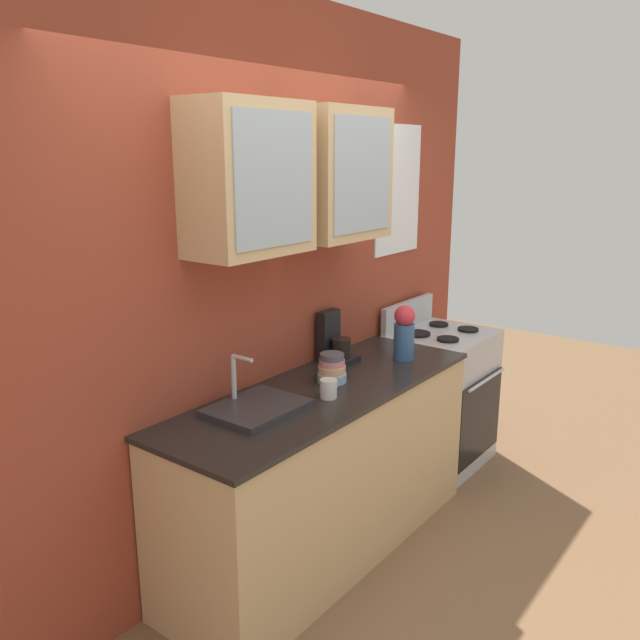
{
  "coord_description": "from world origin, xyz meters",
  "views": [
    {
      "loc": [
        -2.53,
        -1.9,
        2.11
      ],
      "look_at": [
        -0.04,
        0.0,
        1.29
      ],
      "focal_mm": 36.95,
      "sensor_mm": 36.0,
      "label": 1
    }
  ],
  "objects_px": {
    "sink_faucet": "(256,407)",
    "vase": "(404,332)",
    "bowl_stack": "(332,369)",
    "stove_range": "(440,397)",
    "cup_near_sink": "(329,389)",
    "coffee_maker": "(334,342)"
  },
  "relations": [
    {
      "from": "stove_range",
      "to": "sink_faucet",
      "type": "distance_m",
      "value": 1.81
    },
    {
      "from": "vase",
      "to": "coffee_maker",
      "type": "height_order",
      "value": "vase"
    },
    {
      "from": "cup_near_sink",
      "to": "coffee_maker",
      "type": "height_order",
      "value": "coffee_maker"
    },
    {
      "from": "stove_range",
      "to": "coffee_maker",
      "type": "bearing_deg",
      "value": 165.9
    },
    {
      "from": "sink_faucet",
      "to": "coffee_maker",
      "type": "distance_m",
      "value": 0.85
    },
    {
      "from": "sink_faucet",
      "to": "bowl_stack",
      "type": "height_order",
      "value": "sink_faucet"
    },
    {
      "from": "stove_range",
      "to": "sink_faucet",
      "type": "height_order",
      "value": "sink_faucet"
    },
    {
      "from": "vase",
      "to": "bowl_stack",
      "type": "bearing_deg",
      "value": 169.79
    },
    {
      "from": "sink_faucet",
      "to": "vase",
      "type": "relative_size",
      "value": 1.38
    },
    {
      "from": "sink_faucet",
      "to": "cup_near_sink",
      "type": "relative_size",
      "value": 3.65
    },
    {
      "from": "cup_near_sink",
      "to": "bowl_stack",
      "type": "bearing_deg",
      "value": 32.41
    },
    {
      "from": "sink_faucet",
      "to": "bowl_stack",
      "type": "relative_size",
      "value": 2.85
    },
    {
      "from": "bowl_stack",
      "to": "vase",
      "type": "relative_size",
      "value": 0.48
    },
    {
      "from": "bowl_stack",
      "to": "cup_near_sink",
      "type": "height_order",
      "value": "bowl_stack"
    },
    {
      "from": "cup_near_sink",
      "to": "coffee_maker",
      "type": "distance_m",
      "value": 0.6
    },
    {
      "from": "sink_faucet",
      "to": "vase",
      "type": "distance_m",
      "value": 1.12
    },
    {
      "from": "stove_range",
      "to": "cup_near_sink",
      "type": "bearing_deg",
      "value": -176.07
    },
    {
      "from": "stove_range",
      "to": "bowl_stack",
      "type": "distance_m",
      "value": 1.32
    },
    {
      "from": "stove_range",
      "to": "coffee_maker",
      "type": "distance_m",
      "value": 1.1
    },
    {
      "from": "bowl_stack",
      "to": "vase",
      "type": "xyz_separation_m",
      "value": [
        0.56,
        -0.1,
        0.09
      ]
    },
    {
      "from": "cup_near_sink",
      "to": "sink_faucet",
      "type": "bearing_deg",
      "value": 153.29
    },
    {
      "from": "coffee_maker",
      "to": "vase",
      "type": "bearing_deg",
      "value": -48.71
    }
  ]
}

